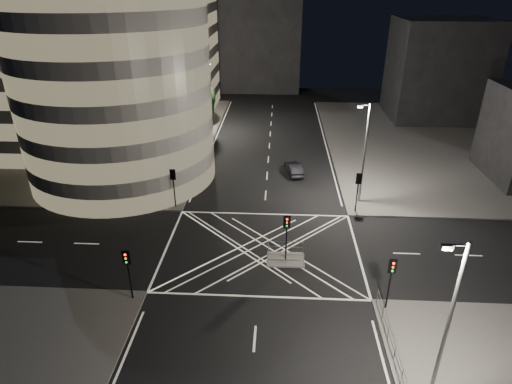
# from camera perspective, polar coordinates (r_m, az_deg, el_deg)

# --- Properties ---
(ground) EXTENTS (120.00, 120.00, 0.00)m
(ground) POSITION_cam_1_polar(r_m,az_deg,el_deg) (36.17, 0.74, -7.62)
(ground) COLOR black
(ground) RESTS_ON ground
(sidewalk_far_left) EXTENTS (42.00, 42.00, 0.15)m
(sidewalk_far_left) POSITION_cam_1_polar(r_m,az_deg,el_deg) (67.52, -23.77, 6.79)
(sidewalk_far_left) COLOR #524F4C
(sidewalk_far_left) RESTS_ON ground
(sidewalk_far_right) EXTENTS (42.00, 42.00, 0.15)m
(sidewalk_far_right) POSITION_cam_1_polar(r_m,az_deg,el_deg) (66.51, 27.82, 5.68)
(sidewalk_far_right) COLOR #524F4C
(sidewalk_far_right) RESTS_ON ground
(central_island) EXTENTS (3.00, 2.00, 0.15)m
(central_island) POSITION_cam_1_polar(r_m,az_deg,el_deg) (34.88, 3.96, -8.98)
(central_island) COLOR slate
(central_island) RESTS_ON ground
(office_tower_curved) EXTENTS (30.00, 29.00, 27.20)m
(office_tower_curved) POSITION_cam_1_polar(r_m,az_deg,el_deg) (53.91, -21.84, 16.57)
(office_tower_curved) COLOR gray
(office_tower_curved) RESTS_ON sidewalk_far_left
(office_block_rear) EXTENTS (24.00, 16.00, 22.00)m
(office_block_rear) POSITION_cam_1_polar(r_m,az_deg,el_deg) (76.12, -15.46, 18.70)
(office_block_rear) COLOR gray
(office_block_rear) RESTS_ON sidewalk_far_left
(building_right_far) EXTENTS (14.00, 12.00, 15.00)m
(building_right_far) POSITION_cam_1_polar(r_m,az_deg,el_deg) (75.27, 23.14, 14.79)
(building_right_far) COLOR black
(building_right_far) RESTS_ON sidewalk_far_right
(building_far_end) EXTENTS (18.00, 8.00, 18.00)m
(building_far_end) POSITION_cam_1_polar(r_m,az_deg,el_deg) (88.80, -0.25, 19.17)
(building_far_end) COLOR black
(building_far_end) RESTS_ON ground
(tree_a) EXTENTS (3.79, 3.79, 6.48)m
(tree_a) POSITION_cam_1_polar(r_m,az_deg,el_deg) (43.62, -12.66, 4.52)
(tree_a) COLOR black
(tree_a) RESTS_ON sidewalk_far_left
(tree_b) EXTENTS (5.18, 5.18, 7.66)m
(tree_b) POSITION_cam_1_polar(r_m,az_deg,el_deg) (48.92, -10.94, 7.57)
(tree_b) COLOR black
(tree_b) RESTS_ON sidewalk_far_left
(tree_c) EXTENTS (4.06, 4.06, 7.20)m
(tree_c) POSITION_cam_1_polar(r_m,az_deg,el_deg) (54.44, -9.53, 9.82)
(tree_c) COLOR black
(tree_c) RESTS_ON sidewalk_far_left
(tree_d) EXTENTS (5.71, 5.71, 8.02)m
(tree_d) POSITION_cam_1_polar(r_m,az_deg,el_deg) (60.12, -8.34, 11.35)
(tree_d) COLOR black
(tree_d) RESTS_ON sidewalk_far_left
(tree_e) EXTENTS (4.35, 4.35, 6.86)m
(tree_e) POSITION_cam_1_polar(r_m,az_deg,el_deg) (65.92, -7.34, 12.41)
(tree_e) COLOR black
(tree_e) RESTS_ON sidewalk_far_left
(traffic_signal_fl) EXTENTS (0.55, 0.22, 4.00)m
(traffic_signal_fl) POSITION_cam_1_polar(r_m,az_deg,el_deg) (41.83, -10.96, 1.44)
(traffic_signal_fl) COLOR black
(traffic_signal_fl) RESTS_ON sidewalk_far_left
(traffic_signal_nl) EXTENTS (0.55, 0.22, 4.00)m
(traffic_signal_nl) POSITION_cam_1_polar(r_m,az_deg,el_deg) (30.59, -16.75, -9.41)
(traffic_signal_nl) COLOR black
(traffic_signal_nl) RESTS_ON sidewalk_near_left
(traffic_signal_fr) EXTENTS (0.55, 0.22, 4.00)m
(traffic_signal_fr) POSITION_cam_1_polar(r_m,az_deg,el_deg) (41.33, 13.46, 0.86)
(traffic_signal_fr) COLOR black
(traffic_signal_fr) RESTS_ON sidewalk_far_right
(traffic_signal_nr) EXTENTS (0.55, 0.22, 4.00)m
(traffic_signal_nr) POSITION_cam_1_polar(r_m,az_deg,el_deg) (29.91, 17.57, -10.45)
(traffic_signal_nr) COLOR black
(traffic_signal_nr) RESTS_ON sidewalk_near_right
(traffic_signal_island) EXTENTS (0.55, 0.22, 4.00)m
(traffic_signal_island) POSITION_cam_1_polar(r_m,az_deg,el_deg) (33.32, 4.11, -5.00)
(traffic_signal_island) COLOR black
(traffic_signal_island) RESTS_ON central_island
(street_lamp_left_near) EXTENTS (1.25, 0.25, 10.00)m
(street_lamp_left_near) POSITION_cam_1_polar(r_m,az_deg,el_deg) (45.69, -10.56, 7.20)
(street_lamp_left_near) COLOR slate
(street_lamp_left_near) RESTS_ON sidewalk_far_left
(street_lamp_left_far) EXTENTS (1.25, 0.25, 10.00)m
(street_lamp_left_far) POSITION_cam_1_polar(r_m,az_deg,el_deg) (62.62, -6.89, 12.67)
(street_lamp_left_far) COLOR slate
(street_lamp_left_far) RESTS_ON sidewalk_far_left
(street_lamp_right_far) EXTENTS (1.25, 0.25, 10.00)m
(street_lamp_right_far) POSITION_cam_1_polar(r_m,az_deg,el_deg) (42.44, 14.21, 5.32)
(street_lamp_right_far) COLOR slate
(street_lamp_right_far) RESTS_ON sidewalk_far_right
(street_lamp_right_near) EXTENTS (1.25, 0.25, 10.00)m
(street_lamp_right_near) POSITION_cam_1_polar(r_m,az_deg,el_deg) (23.22, 24.09, -15.73)
(street_lamp_right_near) COLOR slate
(street_lamp_right_near) RESTS_ON sidewalk_near_right
(railing_near_right) EXTENTS (0.06, 11.70, 1.10)m
(railing_near_right) POSITION_cam_1_polar(r_m,az_deg,el_deg) (27.38, 18.44, -20.92)
(railing_near_right) COLOR slate
(railing_near_right) RESTS_ON sidewalk_near_right
(railing_island_south) EXTENTS (2.80, 0.06, 1.10)m
(railing_island_south) POSITION_cam_1_polar(r_m,az_deg,el_deg) (33.79, 4.00, -9.00)
(railing_island_south) COLOR slate
(railing_island_south) RESTS_ON central_island
(railing_island_north) EXTENTS (2.80, 0.06, 1.10)m
(railing_island_north) POSITION_cam_1_polar(r_m,az_deg,el_deg) (35.27, 3.98, -7.31)
(railing_island_north) COLOR slate
(railing_island_north) RESTS_ON central_island
(sedan) EXTENTS (2.30, 4.39, 1.38)m
(sedan) POSITION_cam_1_polar(r_m,az_deg,el_deg) (49.64, 5.05, 3.12)
(sedan) COLOR black
(sedan) RESTS_ON ground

